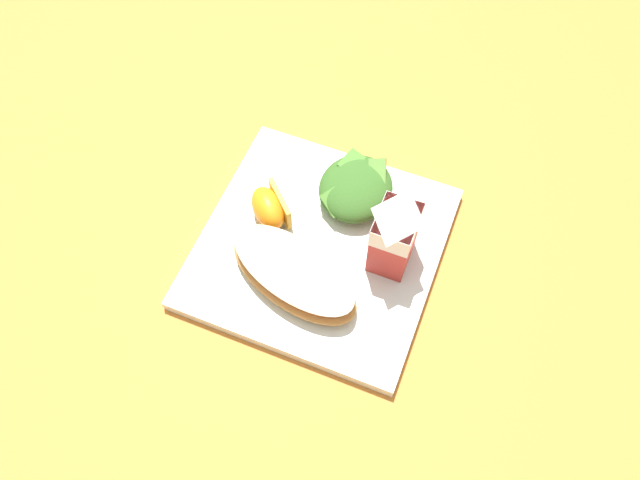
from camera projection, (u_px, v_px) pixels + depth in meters
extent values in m
plane|color=#C67A33|center=(320.00, 250.00, 0.77)|extent=(3.00, 3.00, 0.00)
cube|color=silver|center=(320.00, 247.00, 0.76)|extent=(0.28, 0.28, 0.02)
ellipsoid|color=#B77F42|center=(294.00, 276.00, 0.72)|extent=(0.12, 0.19, 0.03)
ellipsoid|color=#B22D19|center=(294.00, 272.00, 0.71)|extent=(0.11, 0.17, 0.01)
ellipsoid|color=beige|center=(293.00, 269.00, 0.70)|extent=(0.12, 0.18, 0.01)
ellipsoid|color=#336023|center=(356.00, 188.00, 0.77)|extent=(0.10, 0.09, 0.04)
cube|color=#5B8E3D|center=(349.00, 181.00, 0.76)|extent=(0.03, 0.04, 0.01)
cube|color=#5B8E3D|center=(377.00, 171.00, 0.77)|extent=(0.03, 0.03, 0.02)
cube|color=#4C8433|center=(331.00, 201.00, 0.75)|extent=(0.03, 0.04, 0.02)
cube|color=#4C8433|center=(354.00, 162.00, 0.78)|extent=(0.04, 0.03, 0.01)
cube|color=#B7332D|center=(394.00, 238.00, 0.71)|extent=(0.06, 0.04, 0.09)
cube|color=white|center=(397.00, 224.00, 0.68)|extent=(0.06, 0.05, 0.03)
pyramid|color=white|center=(399.00, 213.00, 0.66)|extent=(0.06, 0.04, 0.02)
ellipsoid|color=orange|center=(268.00, 208.00, 0.76)|extent=(0.07, 0.07, 0.04)
cube|color=gold|center=(280.00, 203.00, 0.76)|extent=(0.04, 0.05, 0.03)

